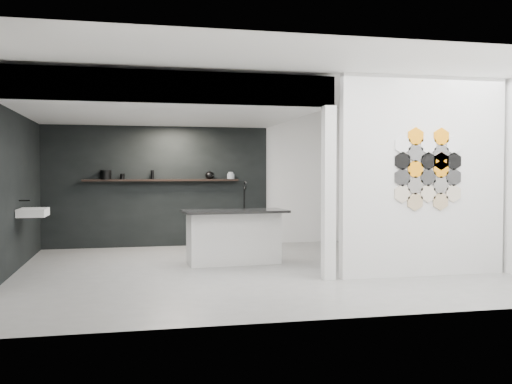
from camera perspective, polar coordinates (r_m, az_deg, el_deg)
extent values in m
cube|color=slate|center=(8.63, -0.22, -7.76)|extent=(7.00, 6.00, 0.01)
cube|color=silver|center=(8.34, 16.40, 1.52)|extent=(2.45, 0.15, 2.80)
cube|color=black|center=(11.29, -9.90, 0.55)|extent=(4.40, 0.04, 2.35)
cube|color=black|center=(9.46, -22.60, 0.13)|extent=(0.04, 4.00, 2.35)
cube|color=silver|center=(9.39, -9.42, 8.66)|extent=(4.40, 4.00, 0.40)
cube|color=silver|center=(7.77, 7.27, -0.11)|extent=(0.16, 0.16, 2.35)
cube|color=silver|center=(7.49, -8.63, 10.36)|extent=(4.40, 0.16, 0.40)
cube|color=silver|center=(9.24, -21.39, -1.91)|extent=(0.40, 0.60, 0.12)
cube|color=black|center=(11.19, -9.37, 1.18)|extent=(3.00, 0.15, 0.04)
cube|color=silver|center=(9.10, -2.26, -4.60)|extent=(1.46, 0.61, 0.82)
cube|color=black|center=(8.99, -2.15, -1.93)|extent=(1.67, 0.81, 0.04)
cube|color=black|center=(9.16, -0.88, -1.78)|extent=(0.45, 0.39, 0.01)
cylinder|color=black|center=(9.34, -1.18, -0.49)|extent=(0.02, 0.02, 0.38)
torus|color=black|center=(9.28, -1.09, 0.68)|extent=(0.03, 0.13, 0.13)
cylinder|color=black|center=(11.18, -14.79, 1.68)|extent=(0.23, 0.23, 0.17)
ellipsoid|color=black|center=(11.28, -4.66, 1.69)|extent=(0.18, 0.18, 0.15)
cylinder|color=gray|center=(11.34, -2.55, 1.57)|extent=(0.16, 0.16, 0.10)
cylinder|color=gray|center=(11.34, -2.55, 1.66)|extent=(0.12, 0.12, 0.14)
cylinder|color=black|center=(11.18, -10.32, 1.72)|extent=(0.09, 0.09, 0.17)
cylinder|color=black|center=(11.18, -13.22, 1.52)|extent=(0.11, 0.11, 0.10)
cylinder|color=beige|center=(8.10, 14.42, -0.16)|extent=(0.26, 0.02, 0.26)
cylinder|color=#2D2D2D|center=(8.10, 14.43, 1.43)|extent=(0.26, 0.02, 0.26)
cylinder|color=black|center=(8.10, 14.44, 3.03)|extent=(0.26, 0.02, 0.26)
cylinder|color=white|center=(8.11, 14.46, 4.62)|extent=(0.26, 0.02, 0.26)
cylinder|color=tan|center=(8.20, 15.62, -0.93)|extent=(0.26, 0.02, 0.26)
cylinder|color=#66635E|center=(8.19, 15.64, 0.64)|extent=(0.26, 0.02, 0.26)
cylinder|color=orange|center=(8.19, 15.66, 2.21)|extent=(0.26, 0.02, 0.26)
cylinder|color=black|center=(8.19, 15.67, 3.79)|extent=(0.26, 0.02, 0.26)
cylinder|color=orange|center=(8.20, 15.69, 5.36)|extent=(0.26, 0.02, 0.26)
cylinder|color=beige|center=(8.29, 16.82, -0.14)|extent=(0.26, 0.02, 0.26)
cylinder|color=#2D2D2D|center=(8.28, 16.84, 1.42)|extent=(0.26, 0.02, 0.26)
cylinder|color=black|center=(8.28, 16.85, 2.98)|extent=(0.26, 0.02, 0.26)
cylinder|color=white|center=(8.29, 16.87, 4.54)|extent=(0.26, 0.02, 0.26)
cylinder|color=tan|center=(8.39, 17.98, -0.89)|extent=(0.26, 0.02, 0.26)
cylinder|color=#66635E|center=(8.38, 17.99, 0.65)|extent=(0.26, 0.02, 0.26)
cylinder|color=orange|center=(8.38, 18.01, 2.18)|extent=(0.26, 0.02, 0.26)
cylinder|color=black|center=(8.38, 18.03, 3.72)|extent=(0.26, 0.02, 0.26)
cylinder|color=orange|center=(8.39, 18.04, 5.26)|extent=(0.26, 0.02, 0.26)
cylinder|color=beige|center=(8.48, 19.12, -0.11)|extent=(0.26, 0.02, 0.26)
cylinder|color=#2D2D2D|center=(8.48, 19.14, 1.41)|extent=(0.26, 0.02, 0.26)
cylinder|color=black|center=(8.48, 19.16, 2.93)|extent=(0.26, 0.02, 0.26)
cylinder|color=white|center=(8.49, 19.17, 4.45)|extent=(0.26, 0.02, 0.26)
cylinder|color=orange|center=(8.38, 18.02, 2.95)|extent=(0.26, 0.02, 0.26)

